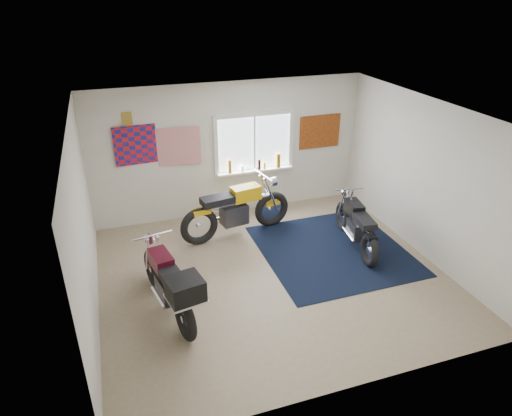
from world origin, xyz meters
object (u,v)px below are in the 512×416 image
object	(u,v)px
navy_rug	(333,250)
maroon_tourer	(170,285)
black_chrome_bike	(356,226)
yellow_triumph	(236,211)

from	to	relation	value
navy_rug	maroon_tourer	size ratio (longest dim) A/B	1.30
navy_rug	maroon_tourer	bearing A→B (deg)	-163.91
black_chrome_bike	yellow_triumph	bearing A→B (deg)	67.82
navy_rug	black_chrome_bike	bearing A→B (deg)	2.08
yellow_triumph	navy_rug	bearing A→B (deg)	-46.84
black_chrome_bike	maroon_tourer	xyz separation A→B (m)	(-3.47, -0.89, 0.11)
yellow_triumph	black_chrome_bike	xyz separation A→B (m)	(1.92, -1.11, -0.08)
navy_rug	maroon_tourer	xyz separation A→B (m)	(-3.02, -0.87, 0.52)
maroon_tourer	navy_rug	bearing A→B (deg)	-84.86
navy_rug	maroon_tourer	distance (m)	3.19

